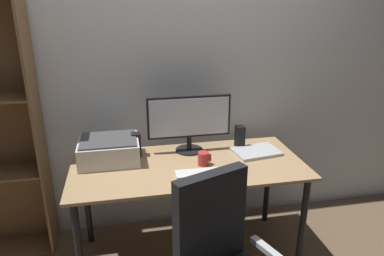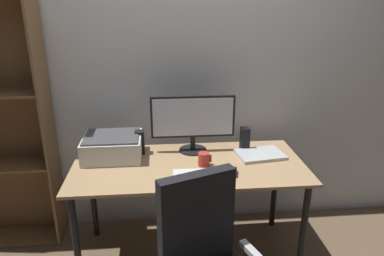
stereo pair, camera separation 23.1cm
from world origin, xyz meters
name	(u,v)px [view 2 (the right image)]	position (x,y,z in m)	size (l,w,h in m)	color
ground_plane	(189,254)	(0.00, 0.00, 0.00)	(12.00, 12.00, 0.00)	brown
back_wall	(183,67)	(0.00, 0.53, 1.30)	(6.40, 0.10, 2.60)	silver
desk	(189,175)	(0.00, 0.00, 0.66)	(1.56, 0.72, 0.74)	tan
monitor	(193,120)	(0.05, 0.22, 0.98)	(0.60, 0.20, 0.41)	black
keyboard	(196,174)	(0.03, -0.16, 0.75)	(0.29, 0.11, 0.02)	silver
mouse	(232,172)	(0.26, -0.18, 0.76)	(0.06, 0.10, 0.03)	black
coffee_mug	(204,159)	(0.10, -0.03, 0.79)	(0.09, 0.07, 0.09)	#B72D28
laptop	(260,154)	(0.52, 0.09, 0.75)	(0.32, 0.23, 0.02)	#B7BABC
speaker_left	(140,142)	(-0.33, 0.21, 0.82)	(0.06, 0.07, 0.17)	black
speaker_right	(245,139)	(0.43, 0.21, 0.82)	(0.06, 0.07, 0.17)	black
printer	(113,146)	(-0.52, 0.16, 0.82)	(0.40, 0.34, 0.16)	silver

